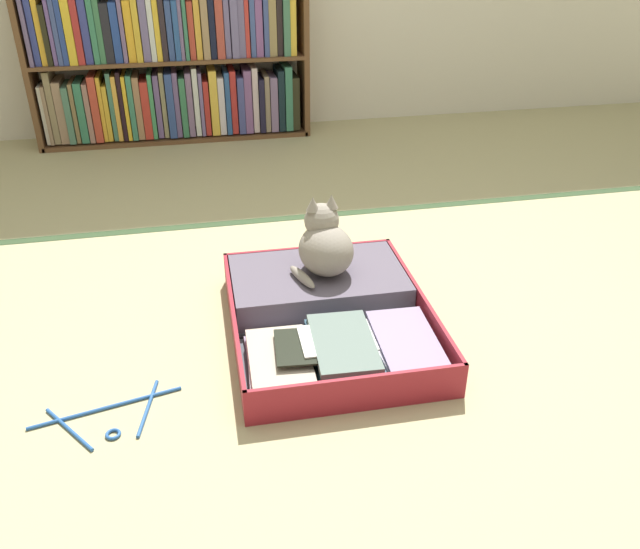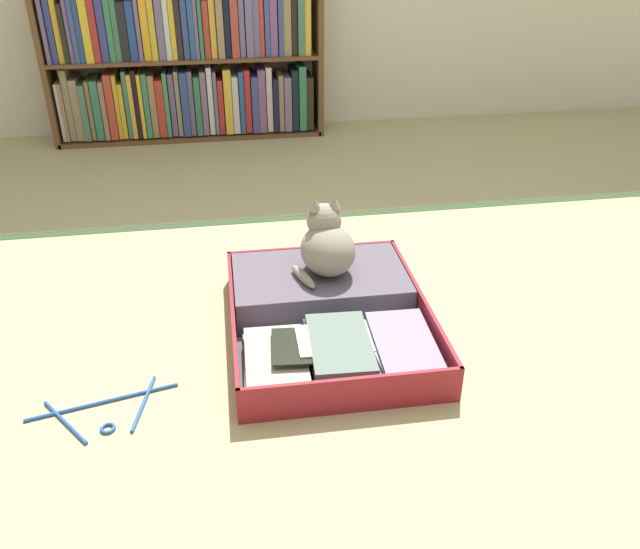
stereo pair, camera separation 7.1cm
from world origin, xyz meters
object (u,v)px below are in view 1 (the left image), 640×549
(bookshelf, at_px, (170,64))
(black_cat, at_px, (324,245))
(clothes_hanger, at_px, (109,416))
(open_suitcase, at_px, (327,312))

(bookshelf, distance_m, black_cat, 2.00)
(clothes_hanger, bearing_deg, open_suitcase, 25.24)
(black_cat, bearing_deg, open_suitcase, -98.59)
(open_suitcase, xyz_separation_m, clothes_hanger, (-0.67, -0.32, -0.05))
(clothes_hanger, bearing_deg, bookshelf, 84.74)
(black_cat, xyz_separation_m, clothes_hanger, (-0.69, -0.48, -0.21))
(open_suitcase, height_order, clothes_hanger, open_suitcase)
(bookshelf, distance_m, clothes_hanger, 2.45)
(open_suitcase, relative_size, clothes_hanger, 1.94)
(open_suitcase, relative_size, black_cat, 3.00)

